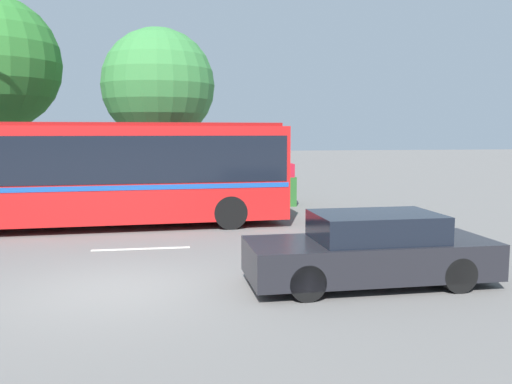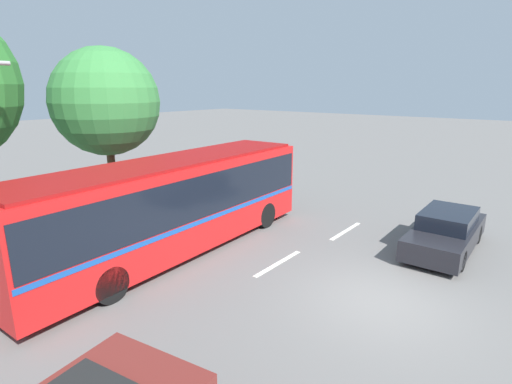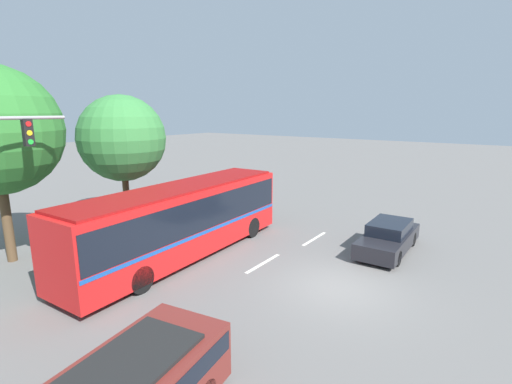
# 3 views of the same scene
# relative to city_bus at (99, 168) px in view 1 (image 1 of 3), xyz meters

# --- Properties ---
(ground_plane) EXTENTS (140.00, 140.00, 0.00)m
(ground_plane) POSITION_rel_city_bus_xyz_m (1.08, -6.70, -1.80)
(ground_plane) COLOR slate
(city_bus) EXTENTS (11.40, 2.97, 3.16)m
(city_bus) POSITION_rel_city_bus_xyz_m (0.00, 0.00, 0.00)
(city_bus) COLOR red
(city_bus) RESTS_ON ground
(sedan_foreground) EXTENTS (4.68, 1.85, 1.37)m
(sedan_foreground) POSITION_rel_city_bus_xyz_m (5.83, -7.12, -1.15)
(sedan_foreground) COLOR black
(sedan_foreground) RESTS_ON ground
(flowering_hedge) EXTENTS (7.52, 1.05, 1.65)m
(flowering_hedge) POSITION_rel_city_bus_xyz_m (3.18, 3.97, -0.98)
(flowering_hedge) COLOR #286028
(flowering_hedge) RESTS_ON ground
(street_tree_centre) EXTENTS (4.65, 4.65, 7.12)m
(street_tree_centre) POSITION_rel_city_bus_xyz_m (1.70, 6.19, 2.99)
(street_tree_centre) COLOR brown
(street_tree_centre) RESTS_ON ground
(lane_stripe_near) EXTENTS (2.40, 0.16, 0.01)m
(lane_stripe_near) POSITION_rel_city_bus_xyz_m (5.39, -3.67, -1.79)
(lane_stripe_near) COLOR silver
(lane_stripe_near) RESTS_ON ground
(lane_stripe_mid) EXTENTS (2.40, 0.16, 0.01)m
(lane_stripe_mid) POSITION_rel_city_bus_xyz_m (1.36, -3.29, -1.79)
(lane_stripe_mid) COLOR silver
(lane_stripe_mid) RESTS_ON ground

